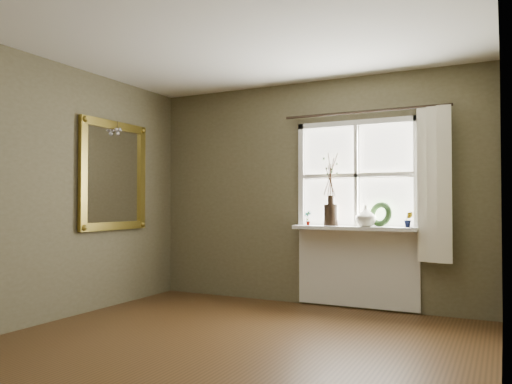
{
  "coord_description": "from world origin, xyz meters",
  "views": [
    {
      "loc": [
        2.03,
        -3.25,
        1.17
      ],
      "look_at": [
        -0.36,
        1.55,
        1.29
      ],
      "focal_mm": 35.0,
      "sensor_mm": 36.0,
      "label": 1
    }
  ],
  "objects_px": {
    "cream_vase": "(366,216)",
    "gilt_mirror": "(114,175)",
    "wreath": "(380,217)",
    "dark_jug": "(331,215)"
  },
  "relations": [
    {
      "from": "cream_vase",
      "to": "gilt_mirror",
      "type": "distance_m",
      "value": 2.86
    },
    {
      "from": "gilt_mirror",
      "to": "wreath",
      "type": "bearing_deg",
      "value": 20.45
    },
    {
      "from": "dark_jug",
      "to": "cream_vase",
      "type": "xyz_separation_m",
      "value": [
        0.39,
        0.0,
        -0.0
      ]
    },
    {
      "from": "dark_jug",
      "to": "wreath",
      "type": "bearing_deg",
      "value": 4.21
    },
    {
      "from": "dark_jug",
      "to": "cream_vase",
      "type": "relative_size",
      "value": 1.04
    },
    {
      "from": "dark_jug",
      "to": "wreath",
      "type": "relative_size",
      "value": 0.88
    },
    {
      "from": "dark_jug",
      "to": "gilt_mirror",
      "type": "relative_size",
      "value": 0.19
    },
    {
      "from": "dark_jug",
      "to": "cream_vase",
      "type": "bearing_deg",
      "value": 0.0
    },
    {
      "from": "wreath",
      "to": "gilt_mirror",
      "type": "bearing_deg",
      "value": -136.9
    },
    {
      "from": "dark_jug",
      "to": "cream_vase",
      "type": "distance_m",
      "value": 0.39
    }
  ]
}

